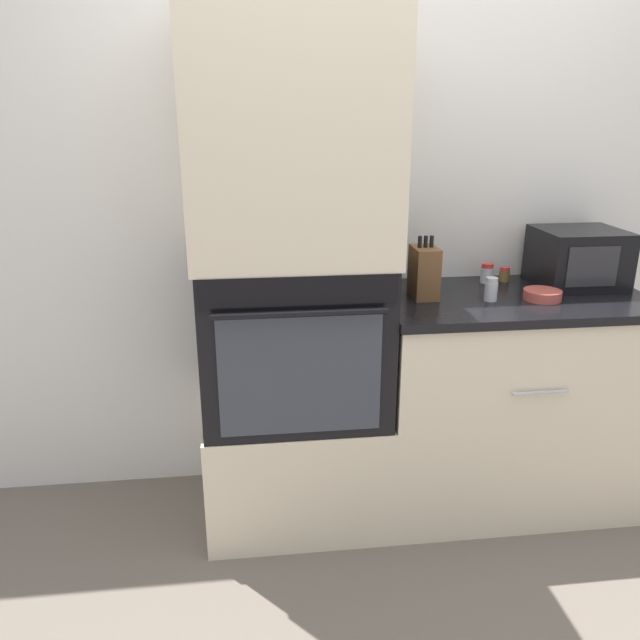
{
  "coord_description": "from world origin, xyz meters",
  "views": [
    {
      "loc": [
        -0.54,
        -2.0,
        1.65
      ],
      "look_at": [
        -0.27,
        0.21,
        0.89
      ],
      "focal_mm": 35.0,
      "sensor_mm": 36.0,
      "label": 1
    }
  ],
  "objects_px": {
    "condiment_jar_mid": "(487,273)",
    "condiment_jar_back": "(491,289)",
    "knife_block": "(424,272)",
    "condiment_jar_near": "(435,275)",
    "bowl": "(542,295)",
    "microwave": "(578,258)",
    "condiment_jar_far": "(504,274)",
    "wall_oven": "(293,334)"
  },
  "relations": [
    {
      "from": "knife_block",
      "to": "microwave",
      "type": "bearing_deg",
      "value": 7.47
    },
    {
      "from": "microwave",
      "to": "condiment_jar_near",
      "type": "height_order",
      "value": "microwave"
    },
    {
      "from": "microwave",
      "to": "condiment_jar_mid",
      "type": "xyz_separation_m",
      "value": [
        -0.36,
        0.09,
        -0.08
      ]
    },
    {
      "from": "microwave",
      "to": "condiment_jar_back",
      "type": "distance_m",
      "value": 0.48
    },
    {
      "from": "condiment_jar_near",
      "to": "condiment_jar_far",
      "type": "distance_m",
      "value": 0.31
    },
    {
      "from": "microwave",
      "to": "condiment_jar_near",
      "type": "distance_m",
      "value": 0.6
    },
    {
      "from": "microwave",
      "to": "condiment_jar_mid",
      "type": "distance_m",
      "value": 0.37
    },
    {
      "from": "bowl",
      "to": "condiment_jar_back",
      "type": "relative_size",
      "value": 1.58
    },
    {
      "from": "microwave",
      "to": "condiment_jar_back",
      "type": "xyz_separation_m",
      "value": [
        -0.44,
        -0.17,
        -0.07
      ]
    },
    {
      "from": "condiment_jar_mid",
      "to": "condiment_jar_far",
      "type": "relative_size",
      "value": 1.35
    },
    {
      "from": "condiment_jar_near",
      "to": "condiment_jar_far",
      "type": "xyz_separation_m",
      "value": [
        0.31,
        -0.0,
        -0.01
      ]
    },
    {
      "from": "condiment_jar_mid",
      "to": "condiment_jar_near",
      "type": "bearing_deg",
      "value": 176.14
    },
    {
      "from": "knife_block",
      "to": "condiment_jar_far",
      "type": "xyz_separation_m",
      "value": [
        0.42,
        0.19,
        -0.07
      ]
    },
    {
      "from": "knife_block",
      "to": "condiment_jar_mid",
      "type": "height_order",
      "value": "knife_block"
    },
    {
      "from": "condiment_jar_near",
      "to": "bowl",
      "type": "bearing_deg",
      "value": -39.0
    },
    {
      "from": "condiment_jar_near",
      "to": "condiment_jar_mid",
      "type": "xyz_separation_m",
      "value": [
        0.22,
        -0.02,
        0.0
      ]
    },
    {
      "from": "knife_block",
      "to": "condiment_jar_back",
      "type": "height_order",
      "value": "knife_block"
    },
    {
      "from": "knife_block",
      "to": "condiment_jar_far",
      "type": "bearing_deg",
      "value": 24.49
    },
    {
      "from": "microwave",
      "to": "condiment_jar_mid",
      "type": "relative_size",
      "value": 4.03
    },
    {
      "from": "wall_oven",
      "to": "condiment_jar_near",
      "type": "height_order",
      "value": "wall_oven"
    },
    {
      "from": "knife_block",
      "to": "condiment_jar_mid",
      "type": "distance_m",
      "value": 0.38
    },
    {
      "from": "wall_oven",
      "to": "microwave",
      "type": "relative_size",
      "value": 2.05
    },
    {
      "from": "condiment_jar_near",
      "to": "condiment_jar_mid",
      "type": "distance_m",
      "value": 0.23
    },
    {
      "from": "knife_block",
      "to": "condiment_jar_mid",
      "type": "bearing_deg",
      "value": 27.93
    },
    {
      "from": "condiment_jar_back",
      "to": "condiment_jar_far",
      "type": "bearing_deg",
      "value": 58.21
    },
    {
      "from": "bowl",
      "to": "condiment_jar_near",
      "type": "bearing_deg",
      "value": 141.0
    },
    {
      "from": "condiment_jar_mid",
      "to": "condiment_jar_back",
      "type": "relative_size",
      "value": 0.92
    },
    {
      "from": "wall_oven",
      "to": "condiment_jar_mid",
      "type": "height_order",
      "value": "wall_oven"
    },
    {
      "from": "condiment_jar_far",
      "to": "condiment_jar_near",
      "type": "bearing_deg",
      "value": 179.8
    },
    {
      "from": "condiment_jar_near",
      "to": "condiment_jar_back",
      "type": "height_order",
      "value": "condiment_jar_back"
    },
    {
      "from": "wall_oven",
      "to": "condiment_jar_back",
      "type": "height_order",
      "value": "wall_oven"
    },
    {
      "from": "condiment_jar_near",
      "to": "condiment_jar_back",
      "type": "distance_m",
      "value": 0.31
    },
    {
      "from": "microwave",
      "to": "bowl",
      "type": "xyz_separation_m",
      "value": [
        -0.23,
        -0.18,
        -0.1
      ]
    },
    {
      "from": "wall_oven",
      "to": "microwave",
      "type": "xyz_separation_m",
      "value": [
        1.21,
        0.11,
        0.25
      ]
    },
    {
      "from": "condiment_jar_far",
      "to": "condiment_jar_mid",
      "type": "bearing_deg",
      "value": -170.6
    },
    {
      "from": "knife_block",
      "to": "condiment_jar_near",
      "type": "relative_size",
      "value": 3.25
    },
    {
      "from": "wall_oven",
      "to": "microwave",
      "type": "distance_m",
      "value": 1.24
    },
    {
      "from": "wall_oven",
      "to": "bowl",
      "type": "bearing_deg",
      "value": -4.18
    },
    {
      "from": "condiment_jar_far",
      "to": "microwave",
      "type": "bearing_deg",
      "value": -20.17
    },
    {
      "from": "microwave",
      "to": "bowl",
      "type": "relative_size",
      "value": 2.33
    },
    {
      "from": "condiment_jar_mid",
      "to": "knife_block",
      "type": "bearing_deg",
      "value": -152.07
    },
    {
      "from": "condiment_jar_near",
      "to": "condiment_jar_back",
      "type": "relative_size",
      "value": 0.82
    }
  ]
}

